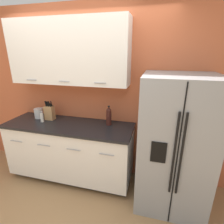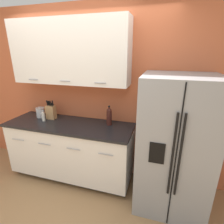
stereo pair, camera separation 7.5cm
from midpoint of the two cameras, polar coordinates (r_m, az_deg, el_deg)
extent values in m
cube|color=#BC5B38|center=(2.80, -8.59, 5.44)|extent=(10.00, 0.05, 2.60)
cube|color=white|center=(2.64, -15.06, 18.28)|extent=(1.73, 0.32, 0.87)
cylinder|color=#99999E|center=(2.82, -25.50, 9.43)|extent=(0.16, 0.01, 0.01)
cylinder|color=#99999E|center=(2.52, -16.24, 9.56)|extent=(0.16, 0.01, 0.01)
cylinder|color=#99999E|center=(2.30, -4.86, 9.39)|extent=(0.16, 0.01, 0.01)
cube|color=black|center=(3.17, -13.08, -18.38)|extent=(1.87, 0.54, 0.09)
cube|color=white|center=(2.90, -14.12, -11.79)|extent=(1.91, 0.62, 0.80)
cube|color=black|center=(2.70, -14.96, -4.25)|extent=(1.94, 0.64, 0.03)
cylinder|color=#99999E|center=(2.96, -29.45, -8.33)|extent=(0.20, 0.01, 0.01)
cylinder|color=#99999E|center=(2.67, -22.21, -10.05)|extent=(0.20, 0.01, 0.01)
cylinder|color=#99999E|center=(2.45, -13.33, -11.92)|extent=(0.20, 0.01, 0.01)
cylinder|color=#99999E|center=(2.29, -2.79, -13.75)|extent=(0.20, 0.01, 0.01)
cube|color=gray|center=(2.35, 18.67, -9.76)|extent=(0.85, 0.79, 1.72)
cube|color=black|center=(2.01, 19.28, -15.15)|extent=(0.01, 0.01, 1.68)
cylinder|color=black|center=(1.95, 18.54, -13.22)|extent=(0.02, 0.02, 0.94)
cylinder|color=black|center=(1.95, 20.63, -13.34)|extent=(0.02, 0.02, 0.94)
cube|color=black|center=(1.95, 13.84, -12.70)|extent=(0.16, 0.01, 0.24)
cube|color=#A87A4C|center=(2.93, -20.40, -0.28)|extent=(0.14, 0.10, 0.22)
cylinder|color=black|center=(2.93, -21.19, 2.58)|extent=(0.02, 0.03, 0.08)
cylinder|color=black|center=(2.90, -21.53, 2.54)|extent=(0.02, 0.04, 0.09)
cylinder|color=black|center=(2.90, -20.58, 2.59)|extent=(0.02, 0.03, 0.08)
cylinder|color=black|center=(2.88, -20.90, 2.44)|extent=(0.02, 0.03, 0.08)
cylinder|color=black|center=(2.88, -19.95, 2.60)|extent=(0.02, 0.03, 0.09)
cylinder|color=black|center=(2.86, -20.24, 2.16)|extent=(0.02, 0.03, 0.06)
cylinder|color=#3D1914|center=(2.55, -1.90, -2.05)|extent=(0.08, 0.08, 0.20)
sphere|color=#3D1914|center=(2.51, -1.92, 0.41)|extent=(0.07, 0.07, 0.07)
cylinder|color=#3D1914|center=(2.51, -1.93, 0.87)|extent=(0.02, 0.02, 0.07)
cylinder|color=black|center=(2.49, -1.94, 1.83)|extent=(0.03, 0.03, 0.02)
cylinder|color=silver|center=(2.89, -22.61, -1.73)|extent=(0.05, 0.05, 0.14)
cylinder|color=#B2B2B5|center=(2.86, -22.83, -0.12)|extent=(0.02, 0.02, 0.04)
cylinder|color=#B2B2B5|center=(2.85, -22.65, 0.19)|extent=(0.03, 0.01, 0.01)
cylinder|color=#B7B7BA|center=(3.08, -23.46, -0.46)|extent=(0.14, 0.14, 0.15)
cylinder|color=#B7B7BA|center=(3.06, -23.66, 0.92)|extent=(0.14, 0.14, 0.01)
sphere|color=#B7B7BA|center=(3.06, -23.69, 1.14)|extent=(0.02, 0.02, 0.02)
camera|label=1|loc=(0.04, -90.91, -0.32)|focal=28.00mm
camera|label=2|loc=(0.04, 89.09, 0.32)|focal=28.00mm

